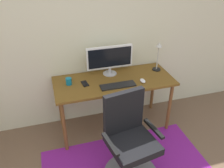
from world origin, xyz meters
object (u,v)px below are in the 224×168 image
object	(u,v)px
computer_mouse	(143,81)
coffee_cup	(69,81)
desk	(114,85)
cell_phone	(85,84)
desk_lamp	(158,53)
office_chair	(130,149)
monitor	(110,58)
keyboard	(118,85)

from	to	relation	value
computer_mouse	coffee_cup	bearing A→B (deg)	167.17
desk	computer_mouse	world-z (taller)	computer_mouse
cell_phone	desk_lamp	world-z (taller)	desk_lamp
cell_phone	office_chair	size ratio (longest dim) A/B	0.14
coffee_cup	monitor	bearing A→B (deg)	12.29
monitor	cell_phone	distance (m)	0.46
desk	keyboard	distance (m)	0.18
cell_phone	desk_lamp	xyz separation A→B (m)	(1.01, 0.10, 0.24)
cell_phone	computer_mouse	bearing A→B (deg)	-19.32
computer_mouse	cell_phone	size ratio (longest dim) A/B	0.74
desk_lamp	office_chair	bearing A→B (deg)	-127.74
coffee_cup	cell_phone	xyz separation A→B (m)	(0.19, -0.05, -0.04)
keyboard	office_chair	world-z (taller)	office_chair
monitor	office_chair	xyz separation A→B (m)	(-0.07, -0.99, -0.59)
monitor	coffee_cup	xyz separation A→B (m)	(-0.55, -0.12, -0.18)
keyboard	office_chair	distance (m)	0.76
computer_mouse	office_chair	world-z (taller)	office_chair
desk	computer_mouse	distance (m)	0.37
cell_phone	office_chair	xyz separation A→B (m)	(0.29, -0.82, -0.37)
keyboard	monitor	bearing A→B (deg)	91.25
desk	computer_mouse	xyz separation A→B (m)	(0.33, -0.15, 0.09)
desk	keyboard	xyz separation A→B (m)	(0.00, -0.15, 0.08)
cell_phone	desk	bearing A→B (deg)	-8.10
desk	computer_mouse	size ratio (longest dim) A/B	14.43
monitor	keyboard	size ratio (longest dim) A/B	1.39
monitor	office_chair	bearing A→B (deg)	-94.28
monitor	office_chair	distance (m)	1.16
computer_mouse	office_chair	size ratio (longest dim) A/B	0.10
keyboard	computer_mouse	bearing A→B (deg)	1.49
desk	coffee_cup	size ratio (longest dim) A/B	17.56
desk_lamp	monitor	bearing A→B (deg)	174.02
monitor	coffee_cup	world-z (taller)	monitor
keyboard	desk_lamp	bearing A→B (deg)	22.49
monitor	keyboard	world-z (taller)	monitor
desk	keyboard	size ratio (longest dim) A/B	3.49
keyboard	cell_phone	bearing A→B (deg)	156.35
computer_mouse	desk_lamp	bearing A→B (deg)	39.32
coffee_cup	cell_phone	size ratio (longest dim) A/B	0.61
monitor	desk_lamp	size ratio (longest dim) A/B	1.52
keyboard	desk_lamp	size ratio (longest dim) A/B	1.09
monitor	computer_mouse	bearing A→B (deg)	-44.13
computer_mouse	cell_phone	xyz separation A→B (m)	(-0.70, 0.15, -0.01)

